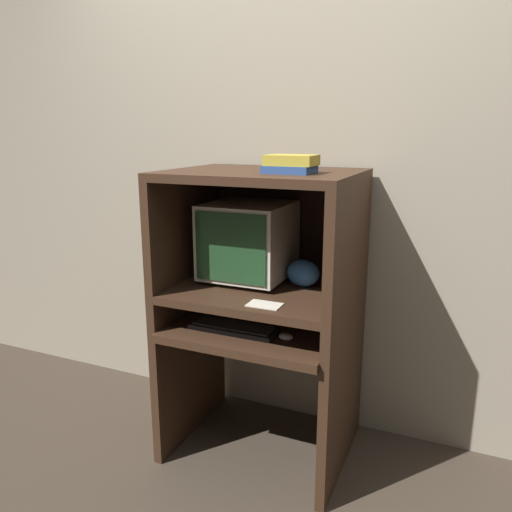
% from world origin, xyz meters
% --- Properties ---
extents(ground_plane, '(12.00, 12.00, 0.00)m').
position_xyz_m(ground_plane, '(0.00, 0.00, 0.00)').
color(ground_plane, '#3D3328').
extents(wall_back, '(6.00, 0.06, 2.60)m').
position_xyz_m(wall_back, '(0.00, 0.71, 1.30)').
color(wall_back, gray).
rests_on(wall_back, ground_plane).
extents(desk_base, '(0.81, 0.67, 0.65)m').
position_xyz_m(desk_base, '(0.00, 0.29, 0.40)').
color(desk_base, '#382316').
rests_on(desk_base, ground_plane).
extents(desk_monitor_shelf, '(0.81, 0.65, 0.16)m').
position_xyz_m(desk_monitor_shelf, '(0.00, 0.32, 0.77)').
color(desk_monitor_shelf, '#382316').
rests_on(desk_monitor_shelf, desk_base).
extents(hutch_upper, '(0.81, 0.65, 0.52)m').
position_xyz_m(hutch_upper, '(0.00, 0.35, 1.16)').
color(hutch_upper, '#382316').
rests_on(hutch_upper, desk_monitor_shelf).
extents(crt_monitor, '(0.37, 0.39, 0.36)m').
position_xyz_m(crt_monitor, '(-0.10, 0.40, 1.00)').
color(crt_monitor, beige).
rests_on(crt_monitor, desk_monitor_shelf).
extents(keyboard, '(0.39, 0.13, 0.03)m').
position_xyz_m(keyboard, '(-0.06, 0.16, 0.66)').
color(keyboard, black).
rests_on(keyboard, desk_base).
extents(mouse, '(0.06, 0.04, 0.03)m').
position_xyz_m(mouse, '(0.18, 0.15, 0.67)').
color(mouse, '#B7B7B7').
rests_on(mouse, desk_base).
extents(snack_bag, '(0.15, 0.11, 0.12)m').
position_xyz_m(snack_bag, '(0.17, 0.40, 0.87)').
color(snack_bag, '#336BB7').
rests_on(snack_bag, desk_monitor_shelf).
extents(book_stack, '(0.20, 0.16, 0.07)m').
position_xyz_m(book_stack, '(0.15, 0.24, 1.36)').
color(book_stack, navy).
rests_on(book_stack, hutch_upper).
extents(paper_card, '(0.14, 0.09, 0.00)m').
position_xyz_m(paper_card, '(0.11, 0.09, 0.82)').
color(paper_card, beige).
rests_on(paper_card, desk_monitor_shelf).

